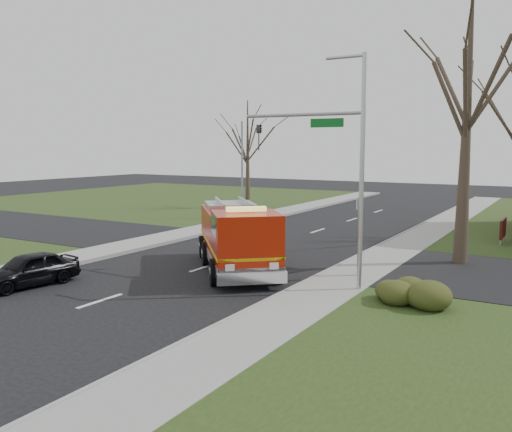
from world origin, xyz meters
The scene contains 12 objects.
ground centered at (0.00, 0.00, 0.00)m, with size 120.00×120.00×0.00m, color black.
sidewalk_right centered at (6.20, 0.00, 0.07)m, with size 2.40×80.00×0.15m, color gray.
sidewalk_left centered at (-6.20, 0.00, 0.07)m, with size 2.40×80.00×0.15m, color gray.
health_center_sign centered at (10.50, 12.50, 0.88)m, with size 0.12×2.00×1.40m.
hedge_corner centered at (9.00, -1.00, 0.58)m, with size 2.80×2.00×0.90m, color #283312.
bare_tree_near centered at (9.50, 6.00, 7.41)m, with size 6.00×6.00×12.00m.
bare_tree_left centered at (-10.00, 20.00, 5.56)m, with size 4.50×4.50×9.00m.
traffic_signal_mast centered at (5.21, 1.50, 4.71)m, with size 5.29×0.18×6.80m.
streetlight_pole centered at (7.14, -0.50, 4.55)m, with size 1.48×0.16×8.40m.
utility_pole_far centered at (-6.80, 14.00, 3.50)m, with size 0.14×0.14×7.00m, color gray.
fire_engine centered at (1.53, 0.31, 1.34)m, with size 6.69×7.21×2.97m.
parked_car_maroon centered at (-3.83, -5.90, 0.64)m, with size 1.51×3.75×1.28m, color black.
Camera 1 is at (13.64, -18.68, 5.21)m, focal length 38.00 mm.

